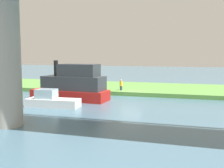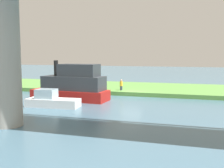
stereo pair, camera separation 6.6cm
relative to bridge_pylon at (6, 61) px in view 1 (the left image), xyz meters
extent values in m
plane|color=#476B7F|center=(-5.28, -15.92, -4.65)|extent=(160.00, 160.00, 0.00)
cube|color=#5B9342|center=(-5.28, -21.92, -4.40)|extent=(80.00, 12.00, 0.50)
cylinder|color=#9E998E|center=(0.00, 0.00, 0.00)|extent=(2.01, 2.01, 9.29)
cylinder|color=#2D334C|center=(-3.66, -17.33, -3.87)|extent=(0.29, 0.29, 0.55)
cylinder|color=gold|center=(-3.66, -17.33, -3.30)|extent=(0.45, 0.45, 0.60)
sphere|color=tan|center=(-3.66, -17.33, -2.88)|extent=(0.24, 0.24, 0.24)
cylinder|color=brown|center=(4.29, -17.11, -3.73)|extent=(0.20, 0.20, 0.83)
cube|color=red|center=(0.66, -11.42, -4.07)|extent=(8.74, 3.33, 1.15)
cube|color=#33383D|center=(0.18, -11.40, -2.74)|extent=(7.01, 2.95, 1.53)
cube|color=#33383D|center=(-0.48, -11.36, -1.30)|extent=(4.41, 2.41, 1.34)
cylinder|color=black|center=(2.38, -11.52, -1.11)|extent=(0.48, 0.48, 1.72)
cube|color=#D84C2D|center=(2.95, -11.55, -3.07)|extent=(1.62, 1.80, 0.86)
cube|color=white|center=(0.45, -7.24, -4.24)|extent=(5.27, 2.17, 0.80)
cube|color=silver|center=(1.14, -7.19, -3.39)|extent=(1.95, 1.59, 0.92)
camera|label=1|loc=(-12.64, 16.24, 0.47)|focal=44.15mm
camera|label=2|loc=(-12.70, 16.22, 0.47)|focal=44.15mm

